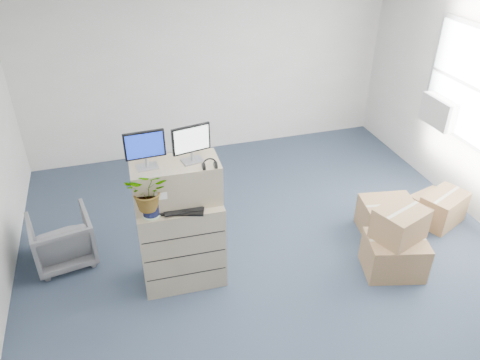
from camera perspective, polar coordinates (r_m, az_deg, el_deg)
The scene contains 17 objects.
ground at distance 5.58m, azimuth 5.17°, elevation -12.29°, with size 7.00×7.00×0.00m, color #232E40.
wall_back at distance 7.77m, azimuth -3.84°, elevation 13.25°, with size 6.00×0.02×2.80m, color silver.
ac_unit at distance 7.27m, azimuth 23.24°, elevation 7.68°, with size 0.24×0.60×0.40m, color beige.
filing_cabinet_lower at distance 5.31m, azimuth -7.13°, elevation -7.44°, with size 0.91×0.55×1.06m, color tan.
filing_cabinet_upper at distance 4.91m, azimuth -7.80°, elevation -0.24°, with size 0.91×0.45×0.45m, color tan.
monitor_left at distance 4.66m, azimuth -11.52°, elevation 3.87°, with size 0.40×0.16×0.40m.
monitor_right at distance 4.70m, azimuth -5.95°, elevation 4.65°, with size 0.40×0.19×0.40m.
headphones at distance 4.66m, azimuth -3.73°, elevation 1.91°, with size 0.15×0.15×0.02m, color black.
keyboard at distance 4.86m, azimuth -7.03°, elevation -3.66°, with size 0.45×0.19×0.02m, color black.
mouse at distance 4.94m, azimuth -3.87°, elevation -2.68°, with size 0.10×0.06×0.03m, color silver.
water_bottle at distance 4.96m, azimuth -7.20°, elevation -1.06°, with size 0.08×0.08×0.27m, color gray.
phone_dock at distance 4.98m, azimuth -8.44°, elevation -2.26°, with size 0.07×0.06×0.15m.
external_drive at distance 5.11m, azimuth -3.90°, elevation -1.19°, with size 0.21×0.16×0.06m, color black.
tissue_box at distance 5.02m, azimuth -4.34°, elevation -0.85°, with size 0.24×0.12×0.09m, color #408CDA.
potted_plant at distance 4.71m, azimuth -11.04°, elevation -1.75°, with size 0.53×0.56×0.44m.
office_chair at distance 6.01m, azimuth -20.89°, elevation -6.52°, with size 0.68×0.63×0.70m, color #5D5E62.
cardboard_boxes at distance 6.28m, azimuth 19.68°, elevation -5.18°, with size 1.91×1.36×0.84m.
Camera 1 is at (-1.60, -3.67, 3.88)m, focal length 35.00 mm.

